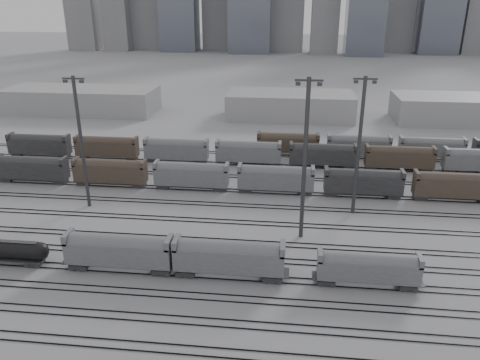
# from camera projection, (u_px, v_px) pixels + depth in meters

# --- Properties ---
(ground) EXTENTS (900.00, 900.00, 0.00)m
(ground) POSITION_uv_depth(u_px,v_px,m) (208.00, 280.00, 64.93)
(ground) COLOR #ACACB1
(ground) RESTS_ON ground
(tracks) EXTENTS (220.00, 71.50, 0.16)m
(tracks) POSITION_uv_depth(u_px,v_px,m) (226.00, 223.00, 81.08)
(tracks) COLOR black
(tracks) RESTS_ON ground
(hopper_car_a) EXTENTS (15.34, 3.05, 5.49)m
(hopper_car_a) POSITION_uv_depth(u_px,v_px,m) (119.00, 250.00, 65.96)
(hopper_car_a) COLOR #242426
(hopper_car_a) RESTS_ON ground
(hopper_car_b) EXTENTS (15.38, 3.06, 5.50)m
(hopper_car_b) POSITION_uv_depth(u_px,v_px,m) (229.00, 256.00, 64.31)
(hopper_car_b) COLOR #242426
(hopper_car_b) RESTS_ON ground
(hopper_car_c) EXTENTS (13.58, 2.70, 4.86)m
(hopper_car_c) POSITION_uv_depth(u_px,v_px,m) (368.00, 267.00, 62.49)
(hopper_car_c) COLOR #242426
(hopper_car_c) RESTS_ON ground
(light_mast_b) EXTENTS (3.87, 0.62, 24.20)m
(light_mast_b) POSITION_uv_depth(u_px,v_px,m) (81.00, 140.00, 83.09)
(light_mast_b) COLOR #3A3A3D
(light_mast_b) RESTS_ON ground
(light_mast_c) EXTENTS (4.15, 0.66, 25.93)m
(light_mast_c) POSITION_uv_depth(u_px,v_px,m) (305.00, 157.00, 71.60)
(light_mast_c) COLOR #3A3A3D
(light_mast_c) RESTS_ON ground
(light_mast_d) EXTENTS (3.94, 0.63, 24.62)m
(light_mast_d) POSITION_uv_depth(u_px,v_px,m) (359.00, 144.00, 80.29)
(light_mast_d) COLOR #3A3A3D
(light_mast_d) RESTS_ON ground
(bg_string_near) EXTENTS (151.00, 3.00, 5.60)m
(bg_string_near) POSITION_uv_depth(u_px,v_px,m) (276.00, 180.00, 92.64)
(bg_string_near) COLOR slate
(bg_string_near) RESTS_ON ground
(bg_string_mid) EXTENTS (151.00, 3.00, 5.60)m
(bg_string_mid) POSITION_uv_depth(u_px,v_px,m) (323.00, 156.00, 106.38)
(bg_string_mid) COLOR #242426
(bg_string_mid) RESTS_ON ground
(bg_string_far) EXTENTS (66.00, 3.00, 5.60)m
(bg_string_far) POSITION_uv_depth(u_px,v_px,m) (395.00, 148.00, 111.95)
(bg_string_far) COLOR #4C3C30
(bg_string_far) RESTS_ON ground
(warehouse_left) EXTENTS (50.00, 18.00, 8.00)m
(warehouse_left) POSITION_uv_depth(u_px,v_px,m) (82.00, 100.00, 157.55)
(warehouse_left) COLOR #ADADB0
(warehouse_left) RESTS_ON ground
(warehouse_mid) EXTENTS (40.00, 18.00, 8.00)m
(warehouse_mid) POSITION_uv_depth(u_px,v_px,m) (290.00, 105.00, 150.22)
(warehouse_mid) COLOR #ADADB0
(warehouse_mid) RESTS_ON ground
(warehouse_right) EXTENTS (35.00, 18.00, 8.00)m
(warehouse_right) POSITION_uv_depth(u_px,v_px,m) (452.00, 109.00, 144.99)
(warehouse_right) COLOR #ADADB0
(warehouse_right) RESTS_ON ground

